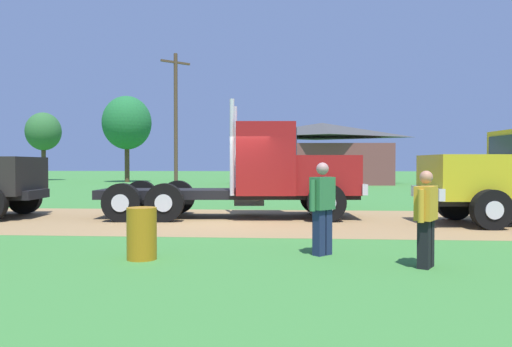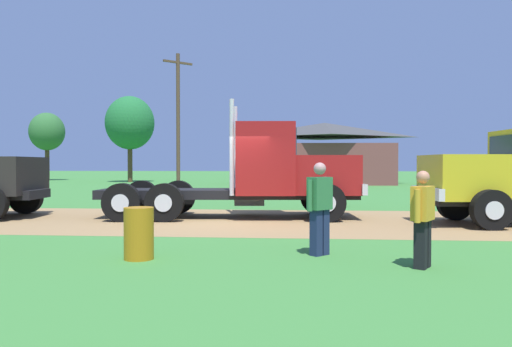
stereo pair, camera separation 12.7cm
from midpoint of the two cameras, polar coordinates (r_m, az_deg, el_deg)
The scene contains 11 objects.
ground_plane at distance 14.69m, azimuth -2.97°, elevation -5.50°, with size 200.00×200.00×0.00m, color #3D8036.
dirt_track at distance 14.69m, azimuth -2.97°, elevation -5.49°, with size 120.00×6.78×0.01m, color #9B794C.
truck_foreground_white at distance 15.37m, azimuth 1.49°, elevation -0.07°, with size 8.30×3.18×3.61m.
visitor_standing_near at distance 9.13m, azimuth 7.84°, elevation -3.66°, with size 0.49×0.49×1.72m.
visitor_walking_mid at distance 8.42m, azimuth 19.30°, elevation -4.61°, with size 0.47×0.60×1.58m.
visitor_far_side at distance 19.91m, azimuth 9.81°, elevation -1.04°, with size 0.44×0.51×1.75m.
steel_barrel at distance 8.95m, azimuth -13.12°, elevation -6.82°, with size 0.53×0.53×0.92m, color #B27214.
shed_building at distance 41.58m, azimuth 8.10°, elevation 2.22°, with size 11.60×7.40×5.16m.
utility_pole_near at distance 34.05m, azimuth -8.98°, elevation 6.48°, with size 1.73×1.58×9.24m.
tree_left at distance 54.67m, azimuth -23.17°, elevation 4.48°, with size 3.53×3.53×6.96m.
tree_mid at distance 47.22m, azimuth -14.45°, elevation 5.72°, with size 4.52×4.52×8.02m.
Camera 2 is at (2.03, -14.45, 1.70)m, focal length 34.24 mm.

